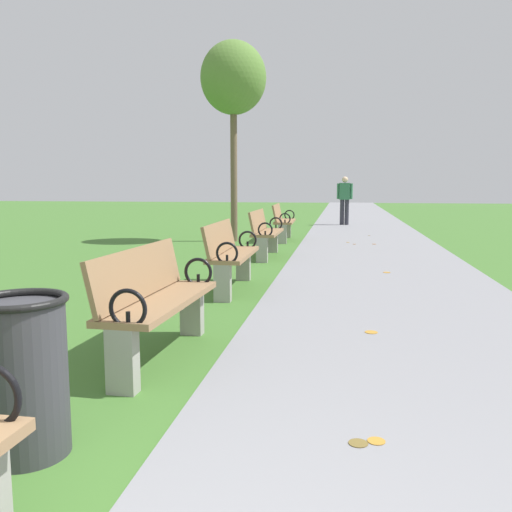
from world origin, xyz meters
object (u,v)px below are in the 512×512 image
park_bench_4 (265,232)px  trash_bin (24,375)px  park_bench_3 (230,254)px  park_bench_2 (156,300)px  park_bench_5 (283,221)px  pedestrian_walking (345,198)px  tree_2 (233,80)px

park_bench_4 → trash_bin: 7.84m
park_bench_3 → park_bench_2: bearing=-90.0°
park_bench_4 → park_bench_5: 3.13m
park_bench_3 → trash_bin: size_ratio=1.91×
park_bench_5 → trash_bin: bearing=-90.8°
park_bench_4 → park_bench_5: size_ratio=0.99×
park_bench_2 → park_bench_3: bearing=90.0°
park_bench_3 → park_bench_5: same height
park_bench_2 → park_bench_5: (-0.00, 9.35, 0.00)m
park_bench_2 → pedestrian_walking: 14.72m
park_bench_2 → tree_2: (-1.16, 8.99, 3.36)m
tree_2 → pedestrian_walking: (2.68, 5.64, -2.91)m
park_bench_2 → park_bench_3: 2.91m
park_bench_2 → park_bench_4: (-0.00, 6.23, 0.00)m
pedestrian_walking → park_bench_2: bearing=-95.9°
park_bench_2 → park_bench_5: same height
park_bench_2 → park_bench_3: (-0.00, 2.91, 0.00)m
park_bench_3 → park_bench_4: (-0.00, 3.31, 0.00)m
park_bench_4 → pedestrian_walking: pedestrian_walking is taller
trash_bin → park_bench_2: bearing=84.8°
trash_bin → pedestrian_walking: bearing=84.1°
park_bench_4 → tree_2: tree_2 is taller
park_bench_5 → tree_2: tree_2 is taller
pedestrian_walking → park_bench_5: bearing=-106.1°
pedestrian_walking → trash_bin: (-1.67, -16.24, -0.50)m
park_bench_2 → park_bench_5: 9.35m
park_bench_3 → tree_2: 7.04m
park_bench_2 → trash_bin: park_bench_2 is taller
park_bench_4 → trash_bin: bearing=-91.1°
park_bench_3 → trash_bin: park_bench_3 is taller
park_bench_3 → park_bench_4: 3.31m
park_bench_4 → trash_bin: park_bench_4 is taller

